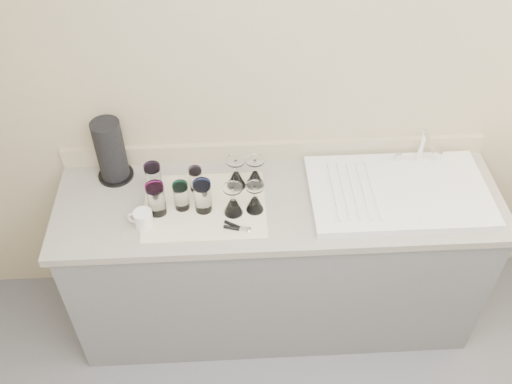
{
  "coord_description": "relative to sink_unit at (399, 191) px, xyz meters",
  "views": [
    {
      "loc": [
        -0.21,
        -0.64,
        2.76
      ],
      "look_at": [
        -0.11,
        1.15,
        1.0
      ],
      "focal_mm": 40.0,
      "sensor_mm": 36.0,
      "label": 1
    }
  ],
  "objects": [
    {
      "name": "tumbler_teal",
      "position": [
        -1.12,
        0.08,
        0.06
      ],
      "size": [
        0.08,
        0.08,
        0.15
      ],
      "color": "white",
      "rests_on": "dish_towel"
    },
    {
      "name": "tumbler_blue",
      "position": [
        -0.99,
        -0.04,
        0.06
      ],
      "size": [
        0.07,
        0.07,
        0.14
      ],
      "color": "white",
      "rests_on": "dish_towel"
    },
    {
      "name": "tumbler_purple",
      "position": [
        -0.93,
        0.08,
        0.05
      ],
      "size": [
        0.06,
        0.06,
        0.12
      ],
      "color": "white",
      "rests_on": "dish_towel"
    },
    {
      "name": "goblet_back_left",
      "position": [
        -0.75,
        0.09,
        0.04
      ],
      "size": [
        0.09,
        0.09,
        0.16
      ],
      "color": "white",
      "rests_on": "dish_towel"
    },
    {
      "name": "goblet_back_right",
      "position": [
        -0.66,
        0.09,
        0.04
      ],
      "size": [
        0.09,
        0.09,
        0.16
      ],
      "color": "white",
      "rests_on": "dish_towel"
    },
    {
      "name": "white_mug",
      "position": [
        -1.16,
        -0.13,
        0.02
      ],
      "size": [
        0.12,
        0.1,
        0.08
      ],
      "color": "white",
      "rests_on": "counter_unit"
    },
    {
      "name": "room_envelope",
      "position": [
        -0.55,
        -1.2,
        0.64
      ],
      "size": [
        3.54,
        3.5,
        2.52
      ],
      "color": "#59595F",
      "rests_on": "ground"
    },
    {
      "name": "tumbler_magenta",
      "position": [
        -1.1,
        -0.06,
        0.07
      ],
      "size": [
        0.08,
        0.08,
        0.16
      ],
      "color": "white",
      "rests_on": "dish_towel"
    },
    {
      "name": "counter_unit",
      "position": [
        -0.55,
        -0.0,
        -0.47
      ],
      "size": [
        2.06,
        0.62,
        0.9
      ],
      "color": "slate",
      "rests_on": "ground"
    },
    {
      "name": "goblet_front_left",
      "position": [
        -0.77,
        -0.08,
        0.04
      ],
      "size": [
        0.09,
        0.09,
        0.15
      ],
      "color": "white",
      "rests_on": "dish_towel"
    },
    {
      "name": "goblet_front_right",
      "position": [
        -0.67,
        -0.07,
        0.04
      ],
      "size": [
        0.08,
        0.08,
        0.14
      ],
      "color": "white",
      "rests_on": "dish_towel"
    },
    {
      "name": "sink_unit",
      "position": [
        0.0,
        0.0,
        0.0
      ],
      "size": [
        0.82,
        0.5,
        0.22
      ],
      "color": "white",
      "rests_on": "counter_unit"
    },
    {
      "name": "dish_towel",
      "position": [
        -0.89,
        -0.03,
        -0.02
      ],
      "size": [
        0.55,
        0.42,
        0.01
      ],
      "primitive_type": "cube",
      "color": "white",
      "rests_on": "counter_unit"
    },
    {
      "name": "can_opener",
      "position": [
        -0.75,
        -0.18,
        -0.0
      ],
      "size": [
        0.12,
        0.08,
        0.02
      ],
      "color": "silver",
      "rests_on": "dish_towel"
    },
    {
      "name": "paper_towel_roll",
      "position": [
        -1.32,
        0.2,
        0.13
      ],
      "size": [
        0.17,
        0.17,
        0.31
      ],
      "color": "black",
      "rests_on": "counter_unit"
    },
    {
      "name": "tumbler_lavender",
      "position": [
        -0.9,
        -0.06,
        0.07
      ],
      "size": [
        0.08,
        0.08,
        0.16
      ],
      "color": "white",
      "rests_on": "dish_towel"
    }
  ]
}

